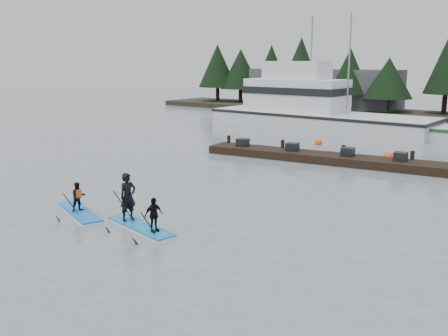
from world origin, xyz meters
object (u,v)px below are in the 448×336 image
Objects in this scene: paddleboard_duo at (137,210)px; fishing_boat_large at (313,119)px; paddleboard_solo at (79,205)px; floating_dock at (323,158)px.

fishing_boat_large is at bearing 116.19° from paddleboard_duo.
paddleboard_solo is at bearing -79.70° from fishing_boat_large.
fishing_boat_large reaches higher than floating_dock.
paddleboard_duo is at bearing -73.65° from fishing_boat_large.
paddleboard_duo is at bearing 24.37° from paddleboard_solo.
fishing_boat_large is 29.20m from paddleboard_solo.
floating_dock is 15.82m from paddleboard_solo.
fishing_boat_large is 1.35× the size of floating_dock.
floating_dock is at bearing -58.92° from fishing_boat_large.
floating_dock is (7.71, -13.25, -0.61)m from fishing_boat_large.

